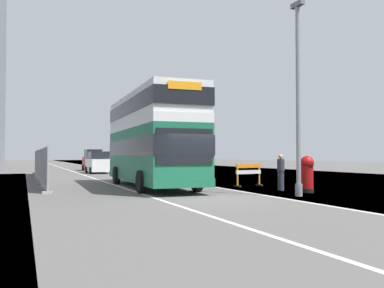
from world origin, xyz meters
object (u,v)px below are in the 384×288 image
red_pillar_postbox (307,172)px  roadworks_barrier (249,172)px  car_oncoming_near (98,163)px  pedestrian_at_kerb (281,172)px  double_decker_bus (151,138)px  lamppost_foreground (298,104)px  car_receding_mid (93,161)px

red_pillar_postbox → roadworks_barrier: red_pillar_postbox is taller
car_oncoming_near → pedestrian_at_kerb: size_ratio=2.55×
double_decker_bus → pedestrian_at_kerb: bearing=-40.0°
red_pillar_postbox → double_decker_bus: bearing=134.4°
roadworks_barrier → car_oncoming_near: 20.06m
lamppost_foreground → roadworks_barrier: size_ratio=4.55×
roadworks_barrier → car_receding_mid: bearing=98.5°
red_pillar_postbox → pedestrian_at_kerb: size_ratio=0.96×
roadworks_barrier → car_receding_mid: (-4.04, 26.90, 0.32)m
car_oncoming_near → pedestrian_at_kerb: 22.88m
double_decker_bus → car_receding_mid: bearing=87.9°
lamppost_foreground → pedestrian_at_kerb: size_ratio=4.64×
double_decker_bus → red_pillar_postbox: size_ratio=6.65×
pedestrian_at_kerb → double_decker_bus: bearing=140.0°
lamppost_foreground → car_oncoming_near: lamppost_foreground is taller
lamppost_foreground → roadworks_barrier: lamppost_foreground is taller
car_receding_mid → roadworks_barrier: bearing=-81.5°
roadworks_barrier → pedestrian_at_kerb: size_ratio=1.02×
red_pillar_postbox → car_receding_mid: car_receding_mid is taller
car_oncoming_near → car_receding_mid: car_receding_mid is taller
red_pillar_postbox → car_oncoming_near: (-5.20, 23.74, 0.05)m
lamppost_foreground → car_receding_mid: lamppost_foreground is taller
double_decker_bus → roadworks_barrier: (4.96, -1.37, -1.77)m
red_pillar_postbox → car_receding_mid: size_ratio=0.38×
double_decker_bus → roadworks_barrier: 5.44m
lamppost_foreground → car_receding_mid: size_ratio=1.84×
red_pillar_postbox → car_receding_mid: bearing=98.3°
red_pillar_postbox → pedestrian_at_kerb: 1.43m
car_receding_mid → pedestrian_at_kerb: car_receding_mid is taller
car_oncoming_near → car_receding_mid: size_ratio=1.01×
double_decker_bus → car_receding_mid: 25.59m
car_oncoming_near → pedestrian_at_kerb: car_oncoming_near is taller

